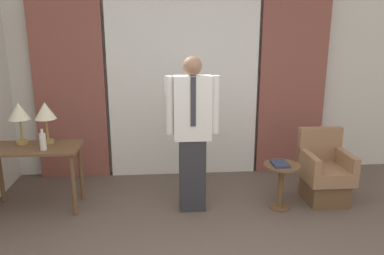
{
  "coord_description": "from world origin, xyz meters",
  "views": [
    {
      "loc": [
        -0.31,
        -2.21,
        2.02
      ],
      "look_at": [
        0.01,
        1.59,
        1.02
      ],
      "focal_mm": 35.0,
      "sensor_mm": 36.0,
      "label": 1
    }
  ],
  "objects_px": {
    "table_lamp_left": "(19,113)",
    "armchair": "(324,174)",
    "person": "(192,129)",
    "side_table": "(281,179)",
    "desk": "(33,158)",
    "table_lamp_right": "(45,113)",
    "book": "(280,164)",
    "bottle_near_edge": "(43,141)"
  },
  "relations": [
    {
      "from": "table_lamp_left",
      "to": "armchair",
      "type": "height_order",
      "value": "table_lamp_left"
    },
    {
      "from": "person",
      "to": "armchair",
      "type": "bearing_deg",
      "value": 4.28
    },
    {
      "from": "person",
      "to": "armchair",
      "type": "xyz_separation_m",
      "value": [
        1.61,
        0.12,
        -0.63
      ]
    },
    {
      "from": "table_lamp_left",
      "to": "side_table",
      "type": "xyz_separation_m",
      "value": [
        2.95,
        -0.36,
        -0.74
      ]
    },
    {
      "from": "desk",
      "to": "side_table",
      "type": "xyz_separation_m",
      "value": [
        2.8,
        -0.24,
        -0.26
      ]
    },
    {
      "from": "side_table",
      "to": "armchair",
      "type": "bearing_deg",
      "value": 16.74
    },
    {
      "from": "desk",
      "to": "side_table",
      "type": "bearing_deg",
      "value": -4.83
    },
    {
      "from": "table_lamp_right",
      "to": "armchair",
      "type": "distance_m",
      "value": 3.35
    },
    {
      "from": "desk",
      "to": "side_table",
      "type": "distance_m",
      "value": 2.82
    },
    {
      "from": "side_table",
      "to": "book",
      "type": "distance_m",
      "value": 0.19
    },
    {
      "from": "table_lamp_left",
      "to": "table_lamp_right",
      "type": "xyz_separation_m",
      "value": [
        0.29,
        0.0,
        0.0
      ]
    },
    {
      "from": "table_lamp_right",
      "to": "person",
      "type": "bearing_deg",
      "value": -10.56
    },
    {
      "from": "book",
      "to": "bottle_near_edge",
      "type": "bearing_deg",
      "value": 177.24
    },
    {
      "from": "table_lamp_left",
      "to": "armchair",
      "type": "xyz_separation_m",
      "value": [
        3.54,
        -0.19,
        -0.78
      ]
    },
    {
      "from": "table_lamp_right",
      "to": "side_table",
      "type": "relative_size",
      "value": 0.89
    },
    {
      "from": "desk",
      "to": "person",
      "type": "distance_m",
      "value": 1.83
    },
    {
      "from": "table_lamp_left",
      "to": "bottle_near_edge",
      "type": "distance_m",
      "value": 0.48
    },
    {
      "from": "table_lamp_right",
      "to": "person",
      "type": "xyz_separation_m",
      "value": [
        1.64,
        -0.31,
        -0.15
      ]
    },
    {
      "from": "desk",
      "to": "table_lamp_left",
      "type": "distance_m",
      "value": 0.52
    },
    {
      "from": "table_lamp_left",
      "to": "person",
      "type": "distance_m",
      "value": 1.96
    },
    {
      "from": "desk",
      "to": "book",
      "type": "distance_m",
      "value": 2.78
    },
    {
      "from": "desk",
      "to": "armchair",
      "type": "distance_m",
      "value": 3.41
    },
    {
      "from": "table_lamp_left",
      "to": "bottle_near_edge",
      "type": "bearing_deg",
      "value": -39.3
    },
    {
      "from": "bottle_near_edge",
      "to": "side_table",
      "type": "xyz_separation_m",
      "value": [
        2.64,
        -0.11,
        -0.48
      ]
    },
    {
      "from": "table_lamp_left",
      "to": "bottle_near_edge",
      "type": "relative_size",
      "value": 2.04
    },
    {
      "from": "person",
      "to": "book",
      "type": "height_order",
      "value": "person"
    },
    {
      "from": "table_lamp_left",
      "to": "armchair",
      "type": "bearing_deg",
      "value": -3.02
    },
    {
      "from": "desk",
      "to": "book",
      "type": "xyz_separation_m",
      "value": [
        2.77,
        -0.25,
        -0.07
      ]
    },
    {
      "from": "table_lamp_left",
      "to": "side_table",
      "type": "distance_m",
      "value": 3.06
    },
    {
      "from": "table_lamp_right",
      "to": "book",
      "type": "height_order",
      "value": "table_lamp_right"
    },
    {
      "from": "bottle_near_edge",
      "to": "armchair",
      "type": "relative_size",
      "value": 0.27
    },
    {
      "from": "table_lamp_right",
      "to": "armchair",
      "type": "bearing_deg",
      "value": -3.29
    },
    {
      "from": "side_table",
      "to": "book",
      "type": "relative_size",
      "value": 2.27
    },
    {
      "from": "bottle_near_edge",
      "to": "book",
      "type": "xyz_separation_m",
      "value": [
        2.61,
        -0.13,
        -0.29
      ]
    },
    {
      "from": "table_lamp_right",
      "to": "side_table",
      "type": "xyz_separation_m",
      "value": [
        2.66,
        -0.36,
        -0.74
      ]
    },
    {
      "from": "person",
      "to": "side_table",
      "type": "distance_m",
      "value": 1.18
    },
    {
      "from": "table_lamp_right",
      "to": "book",
      "type": "relative_size",
      "value": 2.02
    },
    {
      "from": "person",
      "to": "book",
      "type": "relative_size",
      "value": 7.36
    },
    {
      "from": "table_lamp_right",
      "to": "book",
      "type": "distance_m",
      "value": 2.71
    },
    {
      "from": "desk",
      "to": "table_lamp_right",
      "type": "xyz_separation_m",
      "value": [
        0.14,
        0.13,
        0.49
      ]
    },
    {
      "from": "table_lamp_right",
      "to": "armchair",
      "type": "relative_size",
      "value": 0.56
    },
    {
      "from": "desk",
      "to": "book",
      "type": "relative_size",
      "value": 4.45
    }
  ]
}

